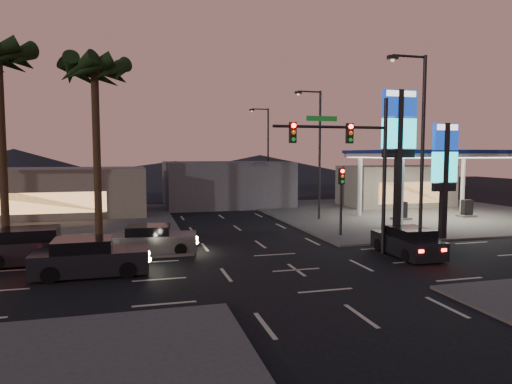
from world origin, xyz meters
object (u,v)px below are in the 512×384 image
object	(u,v)px
traffic_signal_mast	(354,153)
car_lane_b_front	(153,240)
car_lane_b_mid	(36,247)
car_lane_a_front	(89,258)
suv_station	(408,242)
gas_station	(437,155)
pylon_sign_tall	(399,134)
pylon_sign_short	(445,163)

from	to	relation	value
traffic_signal_mast	car_lane_b_front	bearing A→B (deg)	161.14
car_lane_b_front	car_lane_b_mid	xyz separation A→B (m)	(-5.44, -0.89, 0.11)
traffic_signal_mast	car_lane_a_front	distance (m)	13.39
car_lane_b_front	suv_station	size ratio (longest dim) A/B	1.03
gas_station	car_lane_a_front	size ratio (longest dim) A/B	2.49
gas_station	traffic_signal_mast	bearing A→B (deg)	-140.72
car_lane_a_front	car_lane_b_front	distance (m)	4.74
pylon_sign_tall	traffic_signal_mast	bearing A→B (deg)	-143.48
gas_station	traffic_signal_mast	xyz separation A→B (m)	(-12.24, -10.01, 0.15)
pylon_sign_short	gas_station	bearing A→B (deg)	56.31
pylon_sign_tall	pylon_sign_short	distance (m)	3.20
car_lane_b_front	suv_station	bearing A→B (deg)	-17.92
car_lane_b_front	suv_station	xyz separation A→B (m)	(12.53, -4.05, 0.00)
car_lane_b_front	car_lane_b_mid	bearing A→B (deg)	-170.69
pylon_sign_tall	suv_station	distance (m)	7.38
gas_station	car_lane_a_front	world-z (taller)	gas_station
traffic_signal_mast	pylon_sign_tall	bearing A→B (deg)	36.52
gas_station	traffic_signal_mast	world-z (taller)	traffic_signal_mast
suv_station	car_lane_b_front	bearing A→B (deg)	162.08
pylon_sign_short	car_lane_b_mid	xyz separation A→B (m)	(-22.47, -0.06, -3.87)
pylon_sign_tall	traffic_signal_mast	distance (m)	6.02
gas_station	pylon_sign_short	distance (m)	9.02
car_lane_b_mid	gas_station	bearing A→B (deg)	15.39
pylon_sign_tall	car_lane_b_mid	world-z (taller)	pylon_sign_tall
car_lane_b_mid	car_lane_b_front	bearing A→B (deg)	9.31
pylon_sign_short	car_lane_a_front	size ratio (longest dim) A/B	1.43
suv_station	traffic_signal_mast	bearing A→B (deg)	165.52
car_lane_a_front	car_lane_b_front	bearing A→B (deg)	53.60
car_lane_a_front	suv_station	xyz separation A→B (m)	(15.34, -0.23, -0.06)
traffic_signal_mast	car_lane_b_mid	size ratio (longest dim) A/B	1.51
gas_station	suv_station	size ratio (longest dim) A/B	2.73
pylon_sign_short	car_lane_a_front	world-z (taller)	pylon_sign_short
car_lane_b_mid	suv_station	world-z (taller)	car_lane_b_mid
traffic_signal_mast	car_lane_b_front	xyz separation A→B (m)	(-9.79, 3.34, -4.55)
gas_station	car_lane_b_mid	distance (m)	28.81
pylon_sign_tall	pylon_sign_short	bearing A→B (deg)	-21.80
traffic_signal_mast	suv_station	xyz separation A→B (m)	(2.74, -0.71, -4.55)
car_lane_a_front	car_lane_b_front	world-z (taller)	car_lane_a_front
traffic_signal_mast	car_lane_b_mid	xyz separation A→B (m)	(-15.23, 2.45, -4.44)
traffic_signal_mast	car_lane_a_front	world-z (taller)	traffic_signal_mast
car_lane_b_mid	car_lane_a_front	bearing A→B (deg)	-48.10
suv_station	car_lane_b_mid	bearing A→B (deg)	170.03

